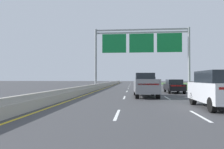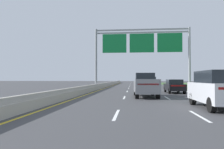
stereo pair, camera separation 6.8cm
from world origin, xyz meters
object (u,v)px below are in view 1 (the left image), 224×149
object	(u,v)px
car_black_right_lane_sedan	(174,86)
overhead_sign_gantry	(141,46)
pickup_truck_grey	(145,85)
car_blue_right_lane_suv	(151,81)
car_silver_right_lane_suv	(216,89)

from	to	relation	value
car_black_right_lane_sedan	overhead_sign_gantry	bearing A→B (deg)	21.05
overhead_sign_gantry	car_black_right_lane_sedan	world-z (taller)	overhead_sign_gantry
overhead_sign_gantry	pickup_truck_grey	world-z (taller)	overhead_sign_gantry
overhead_sign_gantry	car_blue_right_lane_suv	distance (m)	20.12
overhead_sign_gantry	car_black_right_lane_sedan	size ratio (longest dim) A/B	3.42
overhead_sign_gantry	car_blue_right_lane_suv	size ratio (longest dim) A/B	3.20
pickup_truck_grey	car_black_right_lane_sedan	size ratio (longest dim) A/B	1.23
car_black_right_lane_sedan	car_blue_right_lane_suv	bearing A→B (deg)	0.05
pickup_truck_grey	car_black_right_lane_sedan	xyz separation A→B (m)	(3.63, 5.69, -0.26)
pickup_truck_grey	car_silver_right_lane_suv	bearing A→B (deg)	-155.70
overhead_sign_gantry	pickup_truck_grey	bearing A→B (deg)	-91.00
car_black_right_lane_sedan	car_silver_right_lane_suv	world-z (taller)	car_silver_right_lane_suv
pickup_truck_grey	car_black_right_lane_sedan	distance (m)	6.76
overhead_sign_gantry	car_silver_right_lane_suv	bearing A→B (deg)	-81.46
pickup_truck_grey	car_blue_right_lane_suv	distance (m)	33.52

